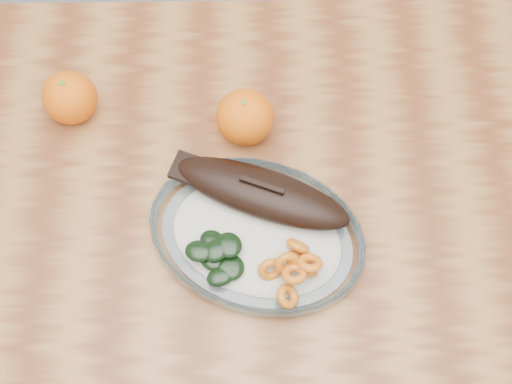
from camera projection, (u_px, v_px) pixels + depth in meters
ground at (224, 342)px, 1.54m from camera, size 3.00×3.00×0.00m
dining_table at (203, 262)px, 0.95m from camera, size 1.20×0.80×0.75m
plated_meal at (257, 232)px, 0.84m from camera, size 0.65×0.65×0.08m
orange_left at (70, 98)px, 0.90m from camera, size 0.08×0.08×0.08m
orange_right at (245, 117)px, 0.89m from camera, size 0.08×0.08×0.08m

